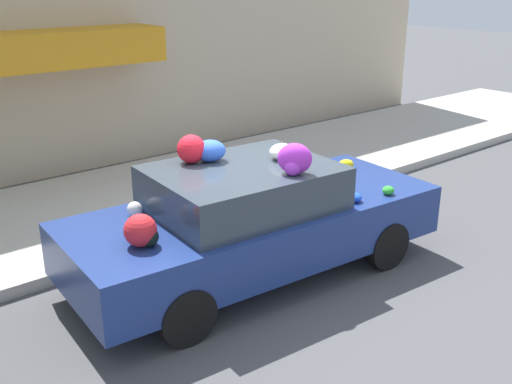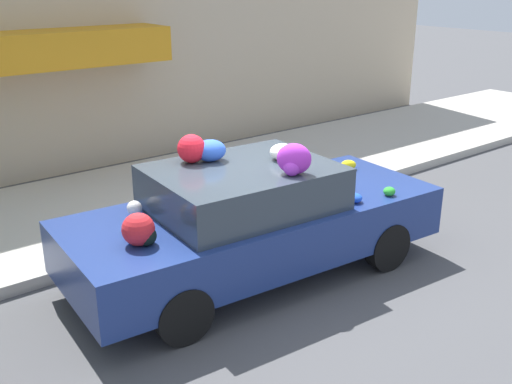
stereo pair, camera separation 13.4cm
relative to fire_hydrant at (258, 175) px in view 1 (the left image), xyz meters
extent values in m
plane|color=#4C4C4F|center=(-1.37, -1.53, -0.49)|extent=(60.00, 60.00, 0.00)
cube|color=#B2ADA3|center=(-1.37, 1.17, -0.42)|extent=(24.00, 3.20, 0.14)
cube|color=#C6B293|center=(-1.37, 3.42, 2.14)|extent=(18.00, 0.30, 5.26)
cube|color=orange|center=(-1.59, 2.82, 1.69)|extent=(3.14, 0.90, 0.55)
cylinder|color=#B2B2B7|center=(0.00, 0.00, -0.07)|extent=(0.20, 0.20, 0.55)
sphere|color=#B2B2B7|center=(0.00, 0.00, 0.26)|extent=(0.18, 0.18, 0.18)
cube|color=navy|center=(-1.37, -1.62, 0.09)|extent=(4.40, 1.98, 0.58)
cube|color=#333D47|center=(-1.54, -1.61, 0.61)|extent=(2.03, 1.60, 0.46)
cylinder|color=black|center=(0.02, -0.96, -0.20)|extent=(0.59, 0.22, 0.58)
cylinder|color=black|center=(-0.10, -2.48, -0.20)|extent=(0.59, 0.22, 0.58)
cylinder|color=black|center=(-2.64, -0.77, -0.20)|extent=(0.59, 0.22, 0.58)
cylinder|color=black|center=(-2.75, -2.28, -0.20)|extent=(0.59, 0.22, 0.58)
ellipsoid|color=white|center=(-1.03, -1.67, 0.92)|extent=(0.40, 0.40, 0.18)
sphere|color=white|center=(-2.58, -1.09, 0.46)|extent=(0.22, 0.22, 0.16)
ellipsoid|color=green|center=(0.00, -2.37, 0.43)|extent=(0.16, 0.16, 0.10)
sphere|color=red|center=(-2.89, -1.78, 0.53)|extent=(0.44, 0.44, 0.31)
ellipsoid|color=purple|center=(-1.27, -2.13, 1.00)|extent=(0.42, 0.43, 0.33)
sphere|color=red|center=(-1.88, -1.14, 0.99)|extent=(0.39, 0.39, 0.31)
ellipsoid|color=yellow|center=(0.33, -1.41, 0.44)|extent=(0.24, 0.22, 0.13)
sphere|color=brown|center=(-2.80, -1.54, 0.47)|extent=(0.26, 0.26, 0.19)
sphere|color=blue|center=(-2.84, -1.61, 0.49)|extent=(0.28, 0.28, 0.22)
sphere|color=black|center=(-2.84, -1.83, 0.47)|extent=(0.27, 0.27, 0.19)
ellipsoid|color=blue|center=(-0.47, -2.27, 0.43)|extent=(0.24, 0.24, 0.10)
ellipsoid|color=blue|center=(-1.68, -1.21, 0.95)|extent=(0.44, 0.41, 0.24)
sphere|color=purple|center=(-1.32, -2.16, 0.93)|extent=(0.25, 0.25, 0.18)
camera|label=1|loc=(-5.31, -6.41, 2.79)|focal=42.00mm
camera|label=2|loc=(-5.20, -6.49, 2.79)|focal=42.00mm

